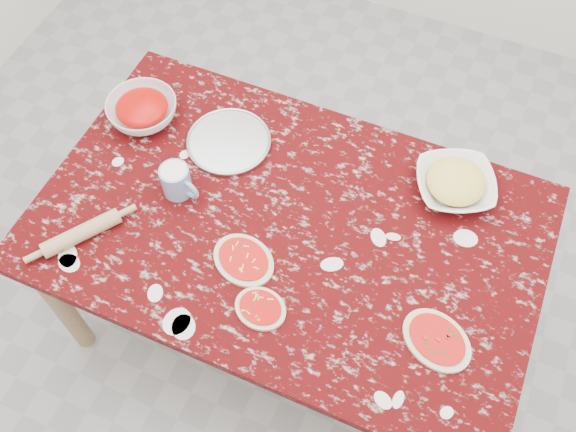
{
  "coord_description": "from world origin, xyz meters",
  "views": [
    {
      "loc": [
        0.41,
        -0.95,
        2.47
      ],
      "look_at": [
        0.0,
        0.0,
        0.8
      ],
      "focal_mm": 39.48,
      "sensor_mm": 36.0,
      "label": 1
    }
  ],
  "objects_px": {
    "pizza_tray": "(229,142)",
    "rolling_pin": "(81,233)",
    "worktable": "(288,237)",
    "cheese_bowl": "(455,185)",
    "flour_mug": "(177,181)",
    "sauce_bowl": "(143,111)"
  },
  "relations": [
    {
      "from": "worktable",
      "to": "sauce_bowl",
      "type": "bearing_deg",
      "value": 162.45
    },
    {
      "from": "pizza_tray",
      "to": "flour_mug",
      "type": "xyz_separation_m",
      "value": [
        -0.06,
        -0.24,
        0.05
      ]
    },
    {
      "from": "rolling_pin",
      "to": "pizza_tray",
      "type": "bearing_deg",
      "value": 63.94
    },
    {
      "from": "pizza_tray",
      "to": "rolling_pin",
      "type": "xyz_separation_m",
      "value": [
        -0.25,
        -0.52,
        0.02
      ]
    },
    {
      "from": "worktable",
      "to": "flour_mug",
      "type": "height_order",
      "value": "flour_mug"
    },
    {
      "from": "pizza_tray",
      "to": "worktable",
      "type": "bearing_deg",
      "value": -34.71
    },
    {
      "from": "flour_mug",
      "to": "worktable",
      "type": "bearing_deg",
      "value": 3.72
    },
    {
      "from": "flour_mug",
      "to": "pizza_tray",
      "type": "bearing_deg",
      "value": 76.15
    },
    {
      "from": "sauce_bowl",
      "to": "flour_mug",
      "type": "distance_m",
      "value": 0.35
    },
    {
      "from": "worktable",
      "to": "rolling_pin",
      "type": "relative_size",
      "value": 6.34
    },
    {
      "from": "worktable",
      "to": "cheese_bowl",
      "type": "bearing_deg",
      "value": 37.05
    },
    {
      "from": "cheese_bowl",
      "to": "worktable",
      "type": "bearing_deg",
      "value": -142.95
    },
    {
      "from": "worktable",
      "to": "pizza_tray",
      "type": "distance_m",
      "value": 0.4
    },
    {
      "from": "pizza_tray",
      "to": "rolling_pin",
      "type": "distance_m",
      "value": 0.58
    },
    {
      "from": "pizza_tray",
      "to": "flour_mug",
      "type": "height_order",
      "value": "flour_mug"
    },
    {
      "from": "cheese_bowl",
      "to": "rolling_pin",
      "type": "xyz_separation_m",
      "value": [
        -1.02,
        -0.63,
        -0.01
      ]
    },
    {
      "from": "pizza_tray",
      "to": "sauce_bowl",
      "type": "distance_m",
      "value": 0.33
    },
    {
      "from": "cheese_bowl",
      "to": "rolling_pin",
      "type": "bearing_deg",
      "value": -148.03
    },
    {
      "from": "pizza_tray",
      "to": "rolling_pin",
      "type": "relative_size",
      "value": 1.13
    },
    {
      "from": "flour_mug",
      "to": "cheese_bowl",
      "type": "bearing_deg",
      "value": 23.66
    },
    {
      "from": "flour_mug",
      "to": "rolling_pin",
      "type": "xyz_separation_m",
      "value": [
        -0.19,
        -0.27,
        -0.03
      ]
    },
    {
      "from": "sauce_bowl",
      "to": "flour_mug",
      "type": "relative_size",
      "value": 1.73
    }
  ]
}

